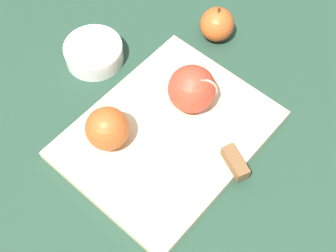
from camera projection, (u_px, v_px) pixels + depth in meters
name	position (u px, v px, depth m)	size (l,w,h in m)	color
ground_plane	(168.00, 137.00, 0.85)	(4.00, 4.00, 0.00)	#1E3828
cutting_board	(168.00, 134.00, 0.84)	(0.39, 0.33, 0.02)	#D1B789
apple_half_left	(107.00, 129.00, 0.79)	(0.08, 0.08, 0.08)	#AD4C1E
apple_half_right	(194.00, 90.00, 0.83)	(0.09, 0.09, 0.09)	red
knife	(232.00, 157.00, 0.80)	(0.10, 0.15, 0.02)	silver
apple_slice	(167.00, 88.00, 0.88)	(0.06, 0.06, 0.01)	beige
apple_whole	(217.00, 24.00, 0.95)	(0.07, 0.07, 0.08)	#AD4C1E
bowl	(94.00, 52.00, 0.92)	(0.12, 0.12, 0.04)	silver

